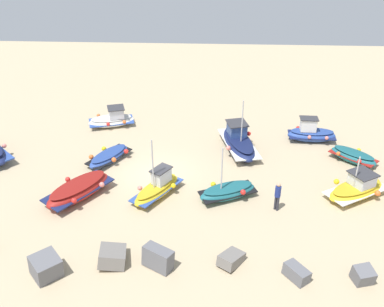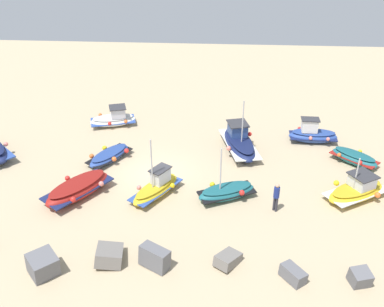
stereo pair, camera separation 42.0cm
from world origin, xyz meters
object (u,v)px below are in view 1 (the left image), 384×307
fishing_boat_2 (112,119)px  fishing_boat_7 (228,192)px  fishing_boat_0 (238,142)px  fishing_boat_1 (109,156)px  fishing_boat_3 (357,188)px  fishing_boat_6 (311,133)px  person_walking (278,194)px  fishing_boat_5 (353,156)px  fishing_boat_8 (79,190)px  fishing_boat_9 (158,188)px

fishing_boat_2 → fishing_boat_7: (-8.48, 9.00, -0.08)m
fishing_boat_0 → fishing_boat_1: bearing=88.5°
fishing_boat_2 → fishing_boat_0: bearing=-36.4°
fishing_boat_3 → fishing_boat_6: bearing=70.4°
fishing_boat_3 → fishing_boat_0: bearing=110.6°
fishing_boat_7 → person_walking: 2.86m
fishing_boat_2 → fishing_boat_7: bearing=-63.7°
fishing_boat_1 → person_walking: (-10.23, 4.74, 0.66)m
fishing_boat_2 → fishing_boat_3: (-15.83, 8.43, 0.00)m
fishing_boat_0 → person_walking: 6.95m
fishing_boat_6 → fishing_boat_3: bearing=102.8°
fishing_boat_0 → fishing_boat_3: size_ratio=1.24×
person_walking → fishing_boat_3: bearing=154.0°
fishing_boat_5 → fishing_boat_2: bearing=26.3°
fishing_boat_5 → fishing_boat_8: (16.63, 4.80, 0.10)m
fishing_boat_6 → person_walking: (3.37, 8.25, 0.43)m
fishing_boat_1 → fishing_boat_5: bearing=123.7°
fishing_boat_3 → fishing_boat_7: size_ratio=1.15×
fishing_boat_2 → fishing_boat_6: bearing=-23.8°
fishing_boat_3 → fishing_boat_8: fishing_boat_3 is taller
fishing_boat_6 → fishing_boat_2: bearing=-5.4°
fishing_boat_5 → fishing_boat_9: (12.19, 4.35, 0.09)m
fishing_boat_5 → fishing_boat_1: bearing=44.0°
fishing_boat_9 → fishing_boat_3: bearing=-54.7°
fishing_boat_3 → fishing_boat_5: bearing=46.7°
fishing_boat_1 → fishing_boat_8: bearing=19.7°
fishing_boat_6 → fishing_boat_8: size_ratio=0.78×
fishing_boat_5 → person_walking: size_ratio=1.79×
fishing_boat_5 → fishing_boat_6: bearing=-10.6°
fishing_boat_1 → fishing_boat_2: bearing=-139.3°
fishing_boat_7 → fishing_boat_9: 4.00m
fishing_boat_1 → fishing_boat_7: (-7.60, 3.76, 0.08)m
fishing_boat_1 → fishing_boat_6: 14.05m
fishing_boat_3 → fishing_boat_5: 3.97m
fishing_boat_1 → fishing_boat_5: fishing_boat_5 is taller
fishing_boat_8 → fishing_boat_2: bearing=-144.2°
fishing_boat_6 → fishing_boat_9: (10.00, 7.18, -0.07)m
fishing_boat_5 → fishing_boat_9: bearing=61.2°
fishing_boat_0 → fishing_boat_2: 9.88m
fishing_boat_1 → fishing_boat_9: bearing=75.7°
fishing_boat_7 → fishing_boat_5: bearing=3.8°
fishing_boat_7 → fishing_boat_2: bearing=108.6°
fishing_boat_2 → fishing_boat_3: bearing=-45.1°
fishing_boat_0 → fishing_boat_1: size_ratio=1.45×
fishing_boat_6 → fishing_boat_0: bearing=18.1°
fishing_boat_2 → fishing_boat_8: fishing_boat_2 is taller
fishing_boat_9 → person_walking: bearing=-66.3°
fishing_boat_0 → person_walking: (-1.79, 6.70, 0.40)m
fishing_boat_3 → person_walking: (4.72, 1.55, 0.50)m
fishing_boat_3 → fishing_boat_9: 11.36m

